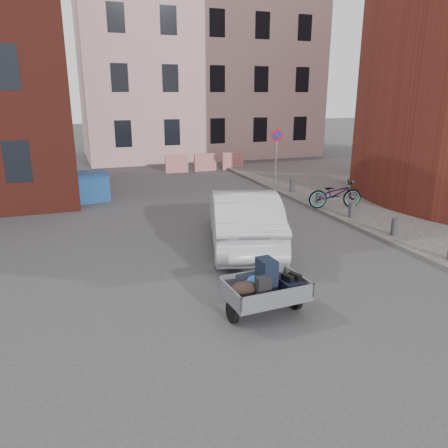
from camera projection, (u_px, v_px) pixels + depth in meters
name	position (u px, v px, depth m)	size (l,w,h in m)	color
ground	(225.00, 281.00, 10.54)	(120.00, 120.00, 0.00)	#38383A
sidewalk	(427.00, 205.00, 17.36)	(9.00, 24.00, 0.12)	#474442
building_pink	(199.00, 53.00, 30.29)	(16.00, 8.00, 14.00)	#D3A3A2
no_parking_sign	(277.00, 145.00, 20.45)	(0.60, 0.09, 2.65)	gray
bollards	(352.00, 210.00, 15.43)	(0.22, 9.02, 0.55)	#3A3A3D
barriers	(205.00, 162.00, 25.27)	(4.70, 0.18, 1.00)	red
trailer	(265.00, 288.00, 8.74)	(1.66, 1.85, 1.20)	black
dumpster	(73.00, 188.00, 17.99)	(3.02, 1.87, 1.19)	#1E4B90
silver_car	(243.00, 218.00, 12.78)	(1.81, 5.18, 1.71)	#ADAFB4
bicycle	(335.00, 194.00, 16.66)	(0.72, 2.05, 1.08)	black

